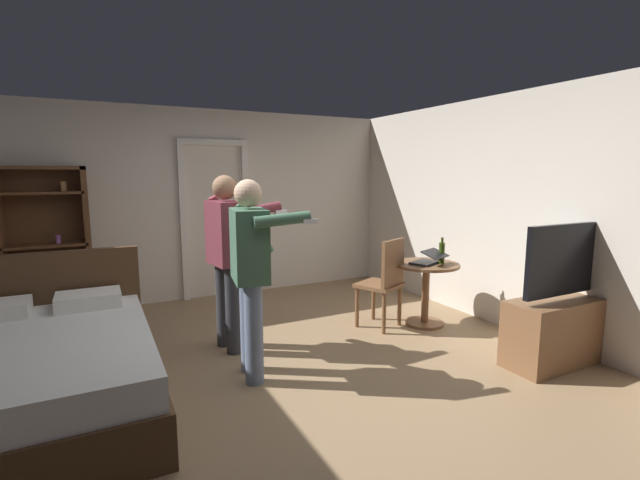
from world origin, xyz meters
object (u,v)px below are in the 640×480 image
tv_flatscreen (562,322)px  wooden_chair (385,279)px  side_table (426,283)px  bottle_on_table (442,252)px  suitcase_dark (97,326)px  laptop (428,259)px  person_blue_shirt (251,265)px  bed (38,373)px  person_striped_shirt (228,251)px  bookshelf (46,238)px

tv_flatscreen → wooden_chair: size_ratio=1.27×
side_table → bottle_on_table: bottle_on_table is taller
side_table → suitcase_dark: size_ratio=1.39×
wooden_chair → suitcase_dark: size_ratio=1.92×
laptop → person_blue_shirt: size_ratio=0.26×
bed → suitcase_dark: 1.41m
side_table → person_blue_shirt: person_blue_shirt is taller
wooden_chair → person_striped_shirt: bearing=173.4°
bottle_on_table → suitcase_dark: bearing=160.8°
bookshelf → person_striped_shirt: bearing=-48.2°
bottle_on_table → laptop: bearing=165.3°
laptop → bookshelf: bearing=150.2°
bed → side_table: 3.68m
bottle_on_table → person_blue_shirt: size_ratio=0.18×
laptop → bottle_on_table: 0.17m
bed → bookshelf: bookshelf is taller
bookshelf → tv_flatscreen: bookshelf is taller
person_blue_shirt → suitcase_dark: 2.04m
bed → person_blue_shirt: (1.53, -0.12, 0.65)m
bookshelf → wooden_chair: bookshelf is taller
laptop → person_striped_shirt: 2.17m
side_table → wooden_chair: size_ratio=0.72×
bed → person_blue_shirt: person_blue_shirt is taller
bed → wooden_chair: (3.19, 0.35, 0.24)m
tv_flatscreen → laptop: (-0.43, 1.30, 0.38)m
person_blue_shirt → suitcase_dark: size_ratio=3.18×
bed → bottle_on_table: 3.84m
side_table → wooden_chair: (-0.47, 0.11, 0.07)m
tv_flatscreen → bookshelf: bearing=140.4°
side_table → tv_flatscreen: bearing=-72.8°
laptop → wooden_chair: size_ratio=0.43×
bookshelf → wooden_chair: 3.84m
suitcase_dark → laptop: bearing=-28.0°
bottle_on_table → wooden_chair: 0.70m
tv_flatscreen → bottle_on_table: size_ratio=4.34×
wooden_chair → side_table: bearing=-13.6°
bed → bookshelf: bearing=91.9°
bottle_on_table → person_striped_shirt: bearing=170.4°
bottle_on_table → person_blue_shirt: 2.30m
laptop → wooden_chair: bearing=161.5°
bed → person_blue_shirt: bearing=-4.5°
person_blue_shirt → wooden_chair: bearing=15.9°
wooden_chair → suitcase_dark: (-2.82, 1.00, -0.39)m
tv_flatscreen → person_striped_shirt: size_ratio=0.75×
bed → person_striped_shirt: person_striped_shirt is taller
bottle_on_table → suitcase_dark: size_ratio=0.56×
bookshelf → tv_flatscreen: size_ratio=1.40×
laptop → person_striped_shirt: bearing=170.7°
laptop → person_striped_shirt: (-2.13, 0.35, 0.21)m
person_striped_shirt → side_table: bearing=-8.2°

